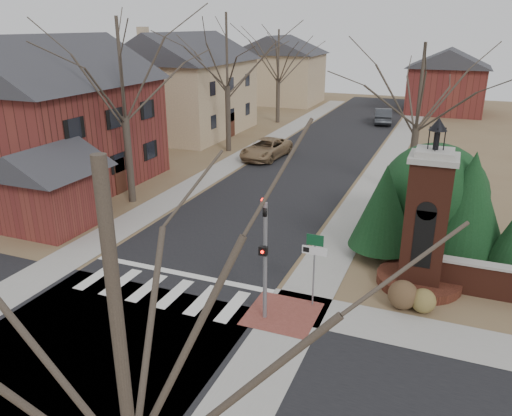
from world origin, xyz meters
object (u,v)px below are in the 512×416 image
at_px(brick_gate_monument, 425,233).
at_px(sign_post, 314,256).
at_px(distant_car, 383,116).
at_px(pickup_truck, 266,149).
at_px(traffic_signal_pole, 265,249).

bearing_deg(brick_gate_monument, sign_post, -138.58).
height_order(brick_gate_monument, distant_car, brick_gate_monument).
relative_size(sign_post, pickup_truck, 0.53).
distance_m(traffic_signal_pole, pickup_truck, 21.84).
distance_m(pickup_truck, distant_car, 18.47).
bearing_deg(sign_post, traffic_signal_pole, -132.43).
distance_m(traffic_signal_pole, distant_car, 37.89).
xyz_separation_m(sign_post, pickup_truck, (-8.99, 18.93, -1.23)).
distance_m(brick_gate_monument, distant_car, 34.03).
height_order(sign_post, distant_car, sign_post).
bearing_deg(sign_post, distant_car, 94.70).
relative_size(traffic_signal_pole, pickup_truck, 0.87).
height_order(brick_gate_monument, pickup_truck, brick_gate_monument).
bearing_deg(pickup_truck, distant_car, 76.43).
distance_m(sign_post, distant_car, 36.54).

